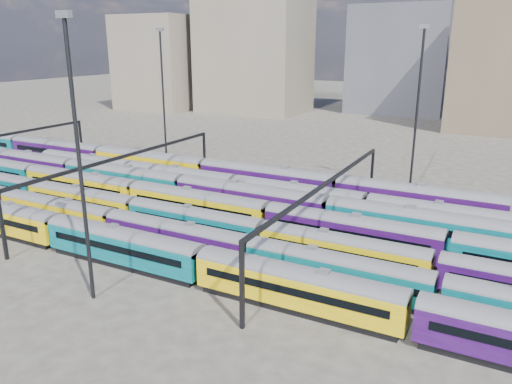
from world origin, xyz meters
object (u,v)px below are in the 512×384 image
at_px(rake_1, 250,249).
at_px(mast_2, 78,153).
at_px(rake_2, 263,232).
at_px(rake_0, 297,283).

distance_m(rake_1, mast_2, 19.58).
xyz_separation_m(rake_1, rake_2, (-0.99, 5.00, -0.01)).
xyz_separation_m(rake_0, rake_2, (-8.50, 10.00, -0.18)).
bearing_deg(rake_1, mast_2, -130.62).
bearing_deg(rake_1, rake_2, 101.21).
bearing_deg(mast_2, rake_0, 21.47).
relative_size(rake_2, mast_2, 4.39).
distance_m(rake_0, mast_2, 22.25).
xyz_separation_m(rake_1, mast_2, (-10.29, -12.00, 11.54)).
relative_size(rake_1, mast_2, 4.40).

